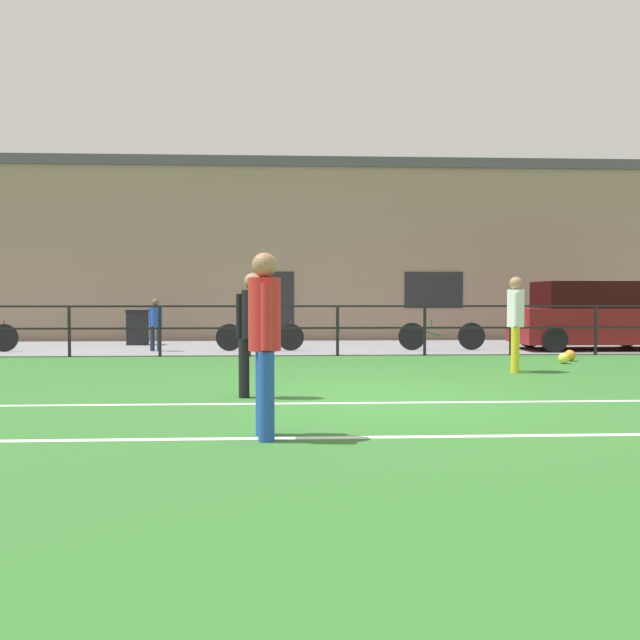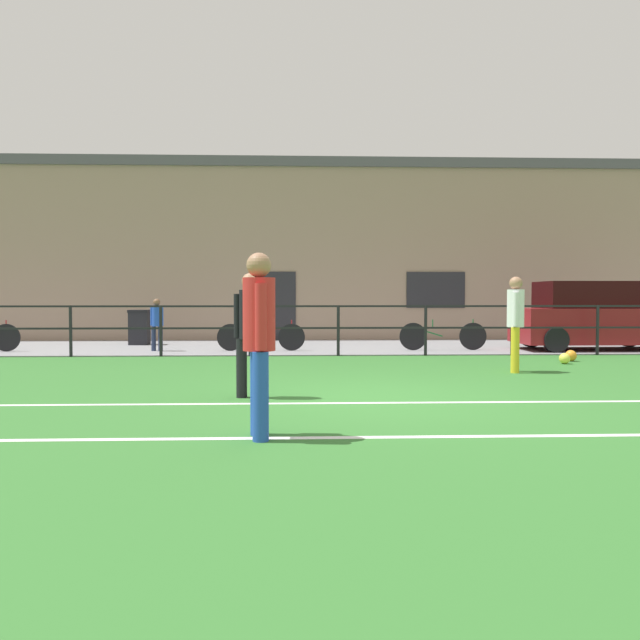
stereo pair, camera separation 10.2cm
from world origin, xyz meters
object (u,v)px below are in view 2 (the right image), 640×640
at_px(player_goalkeeper, 250,327).
at_px(soccer_ball_match, 571,356).
at_px(spectator_child, 157,321).
at_px(parked_car_red, 592,318).
at_px(soccer_ball_spare, 565,358).
at_px(bicycle_parked_4, 261,337).
at_px(trash_bin_0, 139,327).
at_px(player_striker, 515,318).
at_px(bicycle_parked_0, 443,336).
at_px(player_winger, 259,333).

height_order(player_goalkeeper, soccer_ball_match, player_goalkeeper).
bearing_deg(spectator_child, parked_car_red, -160.91).
relative_size(soccer_ball_match, spectator_child, 0.18).
distance_m(player_goalkeeper, soccer_ball_spare, 7.27).
bearing_deg(parked_car_red, spectator_child, -179.93).
distance_m(spectator_child, bicycle_parked_4, 2.55).
bearing_deg(bicycle_parked_4, trash_bin_0, 149.03).
distance_m(soccer_ball_match, trash_bin_0, 11.08).
relative_size(player_striker, spectator_child, 1.34).
bearing_deg(player_striker, bicycle_parked_0, 23.11).
bearing_deg(trash_bin_0, soccer_ball_spare, -28.25).
distance_m(spectator_child, parked_car_red, 10.80).
distance_m(player_goalkeeper, player_striker, 5.27).
relative_size(player_winger, spectator_child, 1.39).
relative_size(player_striker, player_winger, 0.96).
distance_m(soccer_ball_spare, trash_bin_0, 10.99).
bearing_deg(bicycle_parked_0, player_goalkeeper, -120.68).
height_order(player_winger, spectator_child, player_winger).
height_order(soccer_ball_match, soccer_ball_spare, soccer_ball_match).
distance_m(player_winger, parked_car_red, 12.37).
height_order(player_goalkeeper, trash_bin_0, player_goalkeeper).
height_order(parked_car_red, bicycle_parked_4, parked_car_red).
bearing_deg(soccer_ball_match, bicycle_parked_4, 158.33).
xyz_separation_m(soccer_ball_spare, bicycle_parked_0, (-1.73, 3.13, 0.26)).
distance_m(player_winger, spectator_child, 10.07).
distance_m(soccer_ball_spare, bicycle_parked_4, 6.97).
distance_m(player_striker, soccer_ball_spare, 2.16).
relative_size(soccer_ball_spare, trash_bin_0, 0.23).
distance_m(player_winger, bicycle_parked_0, 10.42).
height_order(soccer_ball_spare, trash_bin_0, trash_bin_0).
xyz_separation_m(player_striker, player_winger, (-4.26, -5.14, 0.04)).
bearing_deg(spectator_child, player_striker, 167.53).
distance_m(bicycle_parked_4, trash_bin_0, 4.02).
bearing_deg(soccer_ball_match, player_winger, -131.05).
bearing_deg(bicycle_parked_0, bicycle_parked_4, 180.00).
bearing_deg(parked_car_red, bicycle_parked_4, -179.88).
bearing_deg(player_winger, trash_bin_0, -169.56).
height_order(player_goalkeeper, bicycle_parked_4, player_goalkeeper).
relative_size(soccer_ball_match, bicycle_parked_0, 0.11).
relative_size(soccer_ball_match, trash_bin_0, 0.24).
relative_size(parked_car_red, bicycle_parked_4, 1.79).
xyz_separation_m(player_striker, soccer_ball_match, (1.82, 1.84, -0.85)).
xyz_separation_m(player_goalkeeper, soccer_ball_spare, (5.98, 4.04, -0.83)).
xyz_separation_m(player_goalkeeper, player_winger, (0.26, -2.43, 0.06)).
bearing_deg(bicycle_parked_4, bicycle_parked_0, -0.00).
height_order(player_striker, parked_car_red, parked_car_red).
height_order(soccer_ball_spare, bicycle_parked_4, bicycle_parked_4).
height_order(player_striker, player_winger, player_winger).
height_order(soccer_ball_match, spectator_child, spectator_child).
bearing_deg(player_winger, bicycle_parked_0, 149.12).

